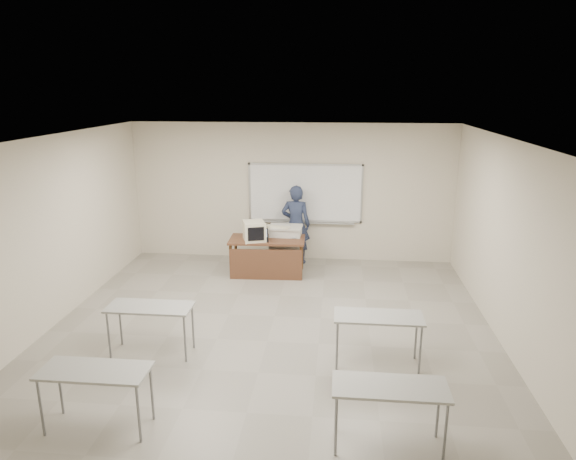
# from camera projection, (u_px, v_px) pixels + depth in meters

# --- Properties ---
(floor) EXTENTS (7.00, 8.00, 0.01)m
(floor) POSITION_uv_depth(u_px,v_px,m) (267.00, 342.00, 7.76)
(floor) COLOR gray
(floor) RESTS_ON ground
(whiteboard) EXTENTS (2.48, 0.10, 1.31)m
(whiteboard) POSITION_uv_depth(u_px,v_px,m) (305.00, 194.00, 11.14)
(whiteboard) COLOR white
(whiteboard) RESTS_ON floor
(student_desks) EXTENTS (4.40, 2.20, 0.73)m
(student_desks) POSITION_uv_depth(u_px,v_px,m) (252.00, 344.00, 6.29)
(student_desks) COLOR gray
(student_desks) RESTS_ON floor
(instructor_desk) EXTENTS (1.52, 0.76, 0.75)m
(instructor_desk) POSITION_uv_depth(u_px,v_px,m) (266.00, 249.00, 10.35)
(instructor_desk) COLOR brown
(instructor_desk) RESTS_ON floor
(podium) EXTENTS (0.68, 0.50, 0.95)m
(podium) POSITION_uv_depth(u_px,v_px,m) (286.00, 248.00, 10.71)
(podium) COLOR #BAB9B2
(podium) RESTS_ON floor
(crt_monitor) EXTENTS (0.42, 0.47, 0.40)m
(crt_monitor) POSITION_uv_depth(u_px,v_px,m) (254.00, 231.00, 10.26)
(crt_monitor) COLOR beige
(crt_monitor) RESTS_ON instructor_desk
(laptop) EXTENTS (0.30, 0.28, 0.23)m
(laptop) POSITION_uv_depth(u_px,v_px,m) (261.00, 238.00, 10.28)
(laptop) COLOR black
(laptop) RESTS_ON instructor_desk
(mouse) EXTENTS (0.11, 0.08, 0.04)m
(mouse) POSITION_uv_depth(u_px,v_px,m) (294.00, 238.00, 10.39)
(mouse) COLOR #9FA3A7
(mouse) RESTS_ON instructor_desk
(keyboard) EXTENTS (0.52, 0.29, 0.03)m
(keyboard) POSITION_uv_depth(u_px,v_px,m) (278.00, 227.00, 10.48)
(keyboard) COLOR beige
(keyboard) RESTS_ON podium
(presenter) EXTENTS (0.65, 0.45, 1.72)m
(presenter) POSITION_uv_depth(u_px,v_px,m) (296.00, 224.00, 11.06)
(presenter) COLOR black
(presenter) RESTS_ON floor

